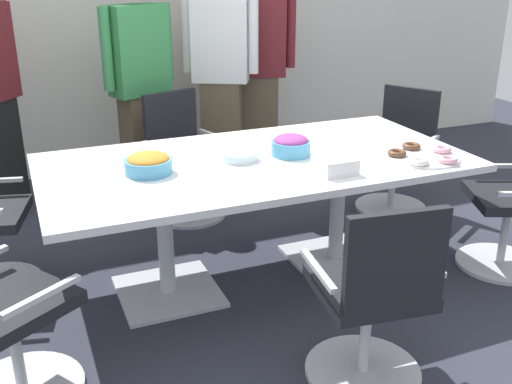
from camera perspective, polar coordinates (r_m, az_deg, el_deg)
The scene contains 14 objects.
ground_plane at distance 3.73m, azimuth 0.00°, elevation -7.97°, with size 10.00×10.00×0.01m, color #2D303D.
back_wall at distance 5.56m, azimuth -9.91°, elevation 16.70°, with size 8.00×0.10×2.80m, color white.
conference_table at distance 3.47m, azimuth 0.00°, elevation 1.16°, with size 2.40×1.20×0.75m.
office_chair_1 at distance 4.71m, azimuth 13.26°, elevation 3.26°, with size 0.74×0.74×0.91m.
office_chair_2 at distance 4.48m, azimuth -6.86°, elevation 2.79°, with size 0.68×0.68×0.91m.
office_chair_5 at distance 2.73m, azimuth 11.05°, elevation -10.36°, with size 0.61×0.61×0.91m.
person_standing_1 at distance 4.76m, azimuth -10.90°, elevation 10.03°, with size 0.60×0.36×1.76m.
person_standing_2 at distance 4.95m, azimuth -3.36°, elevation 11.46°, with size 0.58×0.40×1.85m.
person_standing_3 at distance 5.22m, azimuth 0.29°, elevation 11.94°, with size 0.60×0.36×1.84m.
snack_bowl_chips_orange at distance 3.23m, azimuth -10.16°, elevation 2.67°, with size 0.25×0.25×0.11m.
snack_bowl_candy_mix at distance 3.49m, azimuth 3.33°, elevation 4.46°, with size 0.23×0.23×0.12m.
donut_platter at distance 3.56m, azimuth 15.56°, elevation 3.34°, with size 0.40×0.40×0.04m.
plate_stack at distance 3.40m, azimuth -1.59°, elevation 3.43°, with size 0.21×0.21×0.05m.
napkin_pile at distance 3.22m, azimuth 7.48°, elevation 2.56°, with size 0.19×0.19×0.09m, color white.
Camera 1 is at (-1.24, -3.01, 1.82)m, focal length 42.26 mm.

